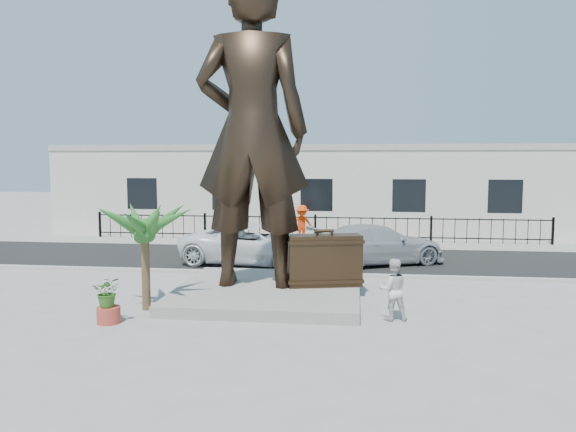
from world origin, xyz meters
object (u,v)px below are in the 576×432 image
object	(u,v)px
statue	(252,131)
car_white	(254,244)
suitcase	(325,260)
tourist	(393,290)

from	to	relation	value
statue	car_white	xyz separation A→B (m)	(-0.83, 4.70, -3.98)
suitcase	tourist	distance (m)	2.92
statue	suitcase	size ratio (longest dim) A/B	4.23
statue	suitcase	distance (m)	4.26
statue	car_white	size ratio (longest dim) A/B	1.62
statue	car_white	distance (m)	6.21
suitcase	car_white	size ratio (longest dim) A/B	0.38
tourist	car_white	distance (m)	8.30
suitcase	tourist	bearing A→B (deg)	-64.86
suitcase	tourist	world-z (taller)	suitcase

